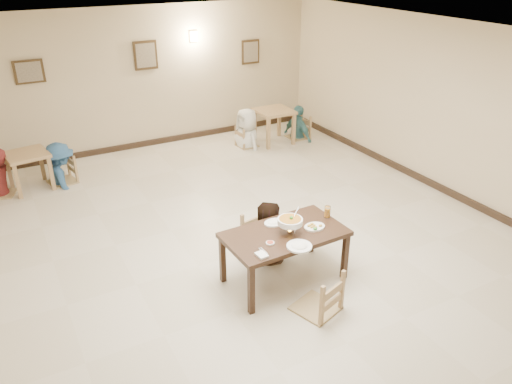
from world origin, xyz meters
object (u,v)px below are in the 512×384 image
chair_far (263,219)px  bg_chair_rr (298,117)px  curry_warmer (290,221)px  bg_diner_b (56,144)px  drink_glass (327,212)px  bg_diner_c (247,109)px  main_diner (265,203)px  main_table (285,238)px  bg_table_right (274,116)px  bg_chair_lr (58,158)px  bg_chair_rl (247,128)px  bg_table_left (27,160)px  chair_near (318,273)px  bg_diner_d (299,106)px

chair_far → bg_chair_rr: chair_far is taller
curry_warmer → bg_diner_b: bg_diner_b is taller
chair_far → bg_diner_b: bearing=108.6°
drink_glass → bg_diner_c: bearing=75.6°
main_diner → bg_diner_b: size_ratio=1.08×
main_table → chair_far: size_ratio=1.49×
bg_table_right → bg_chair_lr: 4.65m
main_diner → curry_warmer: bearing=108.5°
bg_diner_b → bg_chair_rl: bearing=-99.9°
bg_chair_rl → bg_diner_c: bg_diner_c is taller
bg_table_left → bg_chair_rl: bearing=0.6°
chair_near → drink_glass: size_ratio=6.51×
main_diner → curry_warmer: size_ratio=4.68×
chair_near → main_diner: main_diner is taller
main_table → bg_table_left: bearing=117.5°
bg_table_right → bg_chair_rr: size_ratio=0.78×
main_diner → drink_glass: bearing=159.6°
curry_warmer → bg_table_right: curry_warmer is taller
chair_near → bg_chair_rr: chair_near is taller
chair_far → bg_chair_rr: bearing=40.4°
chair_near → bg_table_right: 5.92m
drink_glass → bg_table_left: 5.67m
bg_diner_b → bg_diner_d: size_ratio=1.02×
chair_near → curry_warmer: (0.02, 0.68, 0.37)m
main_diner → bg_table_right: 4.71m
main_table → bg_chair_lr: bg_chair_lr is taller
bg_diner_c → drink_glass: bearing=-19.9°
main_table → bg_diner_d: bearing=53.4°
chair_far → bg_chair_rl: chair_far is taller
bg_diner_b → bg_table_left: bearing=81.6°
chair_far → bg_diner_c: size_ratio=0.61×
chair_near → drink_glass: 1.09m
main_table → bg_chair_rl: size_ratio=1.82×
curry_warmer → bg_diner_b: bearing=114.3°
bg_chair_rr → bg_diner_b: (-5.30, 0.05, 0.29)m
bg_diner_d → bg_diner_b: bearing=80.8°
chair_far → chair_near: size_ratio=1.00×
drink_glass → bg_table_right: bearing=67.9°
curry_warmer → bg_table_left: bearing=119.5°
bg_table_left → bg_chair_lr: (0.53, 0.02, -0.06)m
main_table → bg_chair_rl: bearing=66.1°
chair_near → drink_glass: bearing=-149.4°
bg_chair_lr → bg_diner_b: bg_diner_b is taller
main_table → bg_table_left: 5.33m
bg_diner_b → main_table: bearing=-166.3°
bg_table_left → bg_chair_rl: (4.52, 0.05, -0.14)m
bg_chair_rr → curry_warmer: bearing=-33.2°
chair_far → bg_chair_rl: 4.33m
main_diner → bg_table_right: (2.50, 3.99, -0.22)m
main_diner → bg_diner_d: 5.08m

